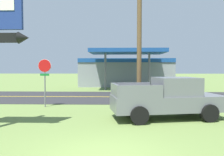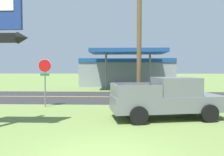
# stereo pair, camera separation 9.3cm
# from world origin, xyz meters

# --- Properties ---
(road_asphalt) EXTENTS (140.00, 8.00, 0.02)m
(road_asphalt) POSITION_xyz_m (0.00, 13.00, 0.01)
(road_asphalt) COLOR #2B2B2D
(road_asphalt) RESTS_ON ground
(road_centre_line) EXTENTS (126.00, 0.20, 0.01)m
(road_centre_line) POSITION_xyz_m (0.00, 13.00, 0.02)
(road_centre_line) COLOR gold
(road_centre_line) RESTS_ON road_asphalt
(stop_sign) EXTENTS (0.80, 0.08, 2.95)m
(stop_sign) POSITION_xyz_m (-4.14, 8.02, 2.03)
(stop_sign) COLOR slate
(stop_sign) RESTS_ON ground
(utility_pole) EXTENTS (1.79, 0.26, 9.96)m
(utility_pole) POSITION_xyz_m (1.55, 6.92, 5.27)
(utility_pole) COLOR brown
(utility_pole) RESTS_ON ground
(gas_station) EXTENTS (12.00, 11.50, 4.40)m
(gas_station) POSITION_xyz_m (1.32, 24.96, 1.94)
(gas_station) COLOR gray
(gas_station) RESTS_ON ground
(pickup_grey_parked_on_lawn) EXTENTS (5.47, 2.94, 1.96)m
(pickup_grey_parked_on_lawn) POSITION_xyz_m (2.76, 5.02, 0.96)
(pickup_grey_parked_on_lawn) COLOR slate
(pickup_grey_parked_on_lawn) RESTS_ON ground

